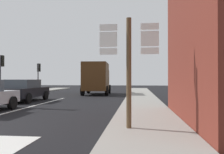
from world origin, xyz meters
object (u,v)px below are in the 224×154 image
object	(u,v)px
traffic_light_near_left	(1,66)
route_sign_post	(129,64)
sedan_far	(25,90)
traffic_light_far_left	(39,71)
delivery_truck	(97,78)

from	to	relation	value
traffic_light_near_left	route_sign_post	bearing A→B (deg)	-46.00
sedan_far	traffic_light_far_left	bearing A→B (deg)	109.00
sedan_far	traffic_light_near_left	xyz separation A→B (m)	(-3.37, 2.69, 1.77)
traffic_light_far_left	route_sign_post	bearing A→B (deg)	-59.53
delivery_truck	traffic_light_far_left	distance (m)	7.44
traffic_light_near_left	traffic_light_far_left	bearing A→B (deg)	90.00
sedan_far	delivery_truck	bearing A→B (deg)	63.71
traffic_light_near_left	traffic_light_far_left	size ratio (longest dim) A/B	1.06
sedan_far	delivery_truck	distance (m)	8.21
sedan_far	route_sign_post	xyz separation A→B (m)	(7.31, -8.36, 1.15)
sedan_far	traffic_light_far_left	size ratio (longest dim) A/B	1.30
delivery_truck	traffic_light_far_left	size ratio (longest dim) A/B	1.57
delivery_truck	route_sign_post	distance (m)	16.11
sedan_far	delivery_truck	size ratio (longest dim) A/B	0.82
traffic_light_near_left	traffic_light_far_left	world-z (taller)	traffic_light_near_left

